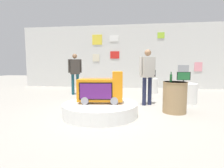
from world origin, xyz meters
TOP-DOWN VIEW (x-y plane):
  - ground_plane at (0.00, 0.00)m, footprint 30.00×30.00m
  - back_wall_display at (0.00, 5.23)m, footprint 11.86×0.13m
  - main_display_pedestal at (-0.33, -0.30)m, footprint 1.85×1.85m
  - novelty_firetruck_tv at (-0.30, -0.30)m, footprint 1.13×0.52m
  - display_pedestal_left_rear at (1.12, 3.48)m, footprint 0.71×0.71m
  - tv_on_left_rear at (1.12, 3.48)m, footprint 0.48×0.23m
  - display_pedestal_center_rear at (2.08, 1.57)m, footprint 0.89×0.89m
  - tv_on_center_rear at (2.08, 1.57)m, footprint 0.44×0.21m
  - side_table_round at (1.55, 0.23)m, footprint 0.63×0.63m
  - bottle_on_side_table at (1.45, 0.26)m, footprint 0.06×0.06m
  - shopper_browsing_near_truck at (-2.02, 2.63)m, footprint 0.51×0.35m
  - shopper_browsing_rear at (0.88, 1.03)m, footprint 0.49×0.37m

SIDE VIEW (x-z plane):
  - ground_plane at x=0.00m, z-range 0.00..0.00m
  - main_display_pedestal at x=-0.33m, z-range 0.00..0.31m
  - display_pedestal_left_rear at x=1.12m, z-range 0.00..0.65m
  - display_pedestal_center_rear at x=2.08m, z-range 0.00..0.65m
  - side_table_round at x=1.55m, z-range 0.01..0.82m
  - novelty_firetruck_tv at x=-0.30m, z-range 0.24..1.02m
  - tv_on_center_rear at x=2.08m, z-range 0.66..1.04m
  - tv_on_left_rear at x=1.12m, z-range 0.66..1.05m
  - bottle_on_side_table at x=1.45m, z-range 0.79..1.04m
  - shopper_browsing_near_truck at x=-2.02m, z-range 0.15..1.86m
  - shopper_browsing_rear at x=0.88m, z-range 0.15..1.87m
  - back_wall_display at x=0.00m, z-range 0.00..3.38m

